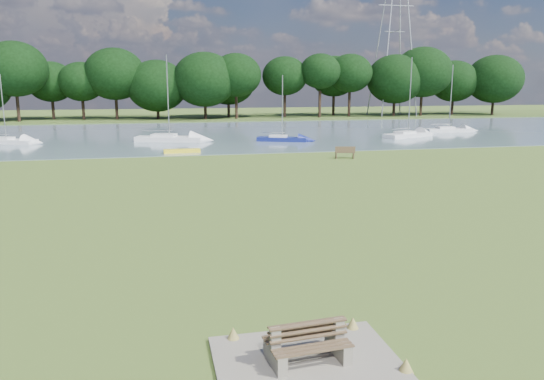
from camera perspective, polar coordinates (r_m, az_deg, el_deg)
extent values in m
plane|color=olive|center=(25.66, -4.93, -2.84)|extent=(220.00, 220.00, 0.00)
cube|color=slate|center=(67.04, -9.68, 5.91)|extent=(220.00, 40.00, 0.10)
cube|color=#4C6626|center=(96.92, -10.58, 7.55)|extent=(220.00, 20.00, 0.40)
cube|color=gray|center=(12.77, 3.79, -17.98)|extent=(4.20, 3.20, 0.10)
cube|color=gray|center=(12.41, 0.33, -17.44)|extent=(0.33, 1.10, 0.45)
cube|color=gray|center=(12.21, 0.34, -15.75)|extent=(0.24, 0.21, 0.57)
cube|color=gray|center=(12.91, 7.12, -16.30)|extent=(0.33, 1.10, 0.45)
cube|color=gray|center=(12.73, 7.17, -14.66)|extent=(0.24, 0.21, 0.57)
cube|color=brown|center=(12.25, 4.43, -16.62)|extent=(1.88, 0.58, 0.04)
cube|color=brown|center=(12.32, 3.99, -14.83)|extent=(1.86, 0.31, 0.45)
cube|color=brown|center=(12.81, 3.24, -15.28)|extent=(1.88, 0.58, 0.04)
cube|color=brown|center=(12.46, 3.70, -14.51)|extent=(1.86, 0.31, 0.45)
cube|color=brown|center=(45.40, 6.91, 3.72)|extent=(0.21, 0.52, 0.52)
cube|color=brown|center=(45.57, 8.75, 3.70)|extent=(0.21, 0.52, 0.52)
cube|color=brown|center=(45.44, 7.84, 4.03)|extent=(1.77, 0.89, 0.06)
cube|color=brown|center=(45.19, 7.88, 4.34)|extent=(1.66, 0.45, 0.51)
cube|color=yellow|center=(49.10, -9.66, 4.17)|extent=(3.32, 0.90, 0.33)
cylinder|color=#A7A9AC|center=(101.79, 12.42, 16.45)|extent=(0.24, 0.24, 30.79)
cylinder|color=#A7A9AC|center=(103.78, 14.85, 16.24)|extent=(0.24, 0.24, 30.79)
cylinder|color=#A7A9AC|center=(106.01, 11.34, 16.29)|extent=(0.24, 0.24, 30.79)
cylinder|color=#A7A9AC|center=(107.92, 13.69, 16.10)|extent=(0.24, 0.24, 30.79)
cube|color=#A7A9AC|center=(105.36, 13.19, 18.77)|extent=(6.95, 0.15, 0.15)
cylinder|color=black|center=(94.85, -24.71, 8.03)|extent=(0.56, 0.56, 4.25)
ellipsoid|color=black|center=(94.77, -24.97, 11.16)|extent=(7.79, 7.79, 6.63)
cylinder|color=black|center=(93.63, -20.49, 8.42)|extent=(0.56, 0.56, 4.57)
ellipsoid|color=black|center=(93.57, -20.73, 11.83)|extent=(8.91, 8.91, 7.57)
cylinder|color=black|center=(92.95, -16.15, 8.37)|extent=(0.56, 0.56, 3.61)
ellipsoid|color=black|center=(92.85, -16.31, 11.09)|extent=(10.02, 10.02, 8.52)
cylinder|color=black|center=(92.77, -11.79, 8.67)|extent=(0.56, 0.56, 3.93)
ellipsoid|color=black|center=(92.67, -11.92, 11.64)|extent=(7.79, 7.79, 6.63)
cylinder|color=black|center=(93.11, -7.44, 8.92)|extent=(0.56, 0.56, 4.25)
ellipsoid|color=black|center=(93.03, -7.52, 12.12)|extent=(8.91, 8.91, 7.57)
cylinder|color=black|center=(93.98, -3.13, 9.12)|extent=(0.56, 0.56, 4.57)
ellipsoid|color=black|center=(93.91, -3.17, 12.53)|extent=(10.02, 10.02, 8.52)
cylinder|color=black|center=(95.38, 1.07, 8.88)|extent=(0.56, 0.56, 3.61)
ellipsoid|color=black|center=(95.28, 1.08, 11.53)|extent=(7.79, 7.79, 6.63)
cylinder|color=black|center=(97.24, 5.14, 8.98)|extent=(0.56, 0.56, 3.93)
ellipsoid|color=black|center=(97.15, 5.19, 11.81)|extent=(8.91, 8.91, 7.57)
cylinder|color=black|center=(99.55, 9.04, 9.04)|extent=(0.56, 0.56, 4.25)
ellipsoid|color=black|center=(99.48, 9.13, 12.03)|extent=(10.02, 10.02, 8.52)
cylinder|color=black|center=(102.30, 12.74, 9.05)|extent=(0.56, 0.56, 4.57)
ellipsoid|color=black|center=(102.24, 12.88, 12.18)|extent=(7.79, 7.79, 6.63)
cylinder|color=black|center=(105.46, 16.22, 8.68)|extent=(0.56, 0.56, 3.61)
ellipsoid|color=black|center=(105.37, 16.35, 11.08)|extent=(8.91, 8.91, 7.57)
cylinder|color=black|center=(108.96, 19.50, 8.65)|extent=(0.56, 0.56, 3.93)
ellipsoid|color=black|center=(108.88, 19.67, 11.17)|extent=(10.02, 10.02, 8.52)
cylinder|color=black|center=(112.78, 22.56, 8.59)|extent=(0.56, 0.56, 4.25)
ellipsoid|color=black|center=(112.72, 22.77, 11.22)|extent=(7.79, 7.79, 6.63)
cube|color=white|center=(72.34, 18.49, 6.18)|extent=(6.14, 2.07, 0.67)
cube|color=white|center=(72.09, 18.17, 6.51)|extent=(2.20, 1.46, 0.43)
cylinder|color=#A5A8AD|center=(72.12, 18.70, 9.46)|extent=(0.11, 0.11, 8.00)
cube|color=navy|center=(57.97, 1.11, 5.57)|extent=(5.61, 3.49, 0.61)
cube|color=white|center=(58.00, 0.69, 5.94)|extent=(2.22, 1.83, 0.39)
cylinder|color=#A5A8AD|center=(57.72, 1.13, 8.97)|extent=(0.10, 0.10, 6.62)
cube|color=white|center=(58.94, -10.97, 5.52)|extent=(7.55, 4.23, 0.73)
cube|color=white|center=(59.06, -11.53, 5.95)|extent=(2.92, 2.32, 0.47)
cylinder|color=#A5A8AD|center=(58.66, -11.14, 9.87)|extent=(0.13, 0.13, 8.63)
cube|color=white|center=(62.41, -26.67, 4.77)|extent=(6.55, 4.10, 0.60)
cube|color=white|center=(62.68, -27.07, 5.10)|extent=(2.59, 2.15, 0.39)
cylinder|color=#A5A8AD|center=(62.17, -26.96, 7.95)|extent=(0.10, 0.10, 6.70)
cube|color=white|center=(64.45, 14.43, 5.83)|extent=(6.91, 4.40, 0.66)
cube|color=white|center=(64.00, 14.14, 6.17)|extent=(2.74, 2.29, 0.43)
cylinder|color=#A5A8AD|center=(64.19, 14.63, 9.79)|extent=(0.11, 0.11, 8.62)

